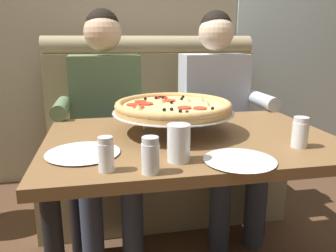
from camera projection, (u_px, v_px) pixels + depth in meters
name	position (u px, v px, depth m)	size (l,w,h in m)	color
back_wall_with_window	(144.00, 0.00, 2.57)	(6.00, 0.12, 2.80)	tan
window_panel	(301.00, 2.00, 2.74)	(1.10, 0.02, 2.80)	white
booth_bench	(157.00, 146.00, 2.28)	(1.47, 0.78, 1.13)	#998966
dining_table	(190.00, 158.00, 1.40)	(1.17, 0.80, 0.72)	brown
diner_left	(107.00, 112.00, 1.89)	(0.54, 0.64, 1.27)	#2D3342
diner_right	(218.00, 107.00, 2.01)	(0.54, 0.64, 1.27)	#2D3342
pizza	(173.00, 107.00, 1.40)	(0.51, 0.51, 0.14)	silver
shaker_pepper_flakes	(106.00, 157.00, 1.00)	(0.05, 0.05, 0.11)	white
shaker_parmesan	(300.00, 134.00, 1.23)	(0.06, 0.06, 0.11)	white
shaker_oregano	(150.00, 158.00, 0.99)	(0.05, 0.05, 0.11)	white
plate_near_left	(83.00, 151.00, 1.16)	(0.26, 0.26, 0.02)	white
plate_near_right	(240.00, 158.00, 1.09)	(0.24, 0.24, 0.02)	white
drinking_glass	(179.00, 145.00, 1.08)	(0.08, 0.08, 0.12)	silver
patio_chair	(250.00, 92.00, 3.79)	(0.40, 0.40, 0.86)	black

